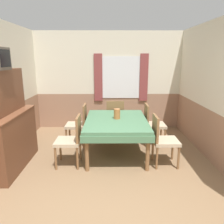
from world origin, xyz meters
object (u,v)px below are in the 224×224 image
at_px(chair_head_window, 115,117).
at_px(chair_right_far, 152,123).
at_px(sideboard, 8,128).
at_px(dining_table, 116,124).
at_px(chair_left_near, 72,139).
at_px(vase, 117,114).
at_px(chair_left_far, 79,123).
at_px(chair_right_near, 162,138).

bearing_deg(chair_head_window, chair_right_far, -32.92).
bearing_deg(chair_head_window, sideboard, -140.20).
relative_size(chair_head_window, sideboard, 0.53).
bearing_deg(dining_table, chair_left_near, -149.11).
relative_size(sideboard, vase, 8.54).
height_order(chair_head_window, sideboard, sideboard).
xyz_separation_m(dining_table, chair_left_far, (-0.81, 0.49, -0.12)).
bearing_deg(dining_table, chair_right_near, -30.89).
bearing_deg(vase, sideboard, -162.45).
height_order(chair_right_far, chair_head_window, same).
distance_m(chair_right_near, chair_right_far, 0.97).
xyz_separation_m(dining_table, chair_right_far, (0.81, 0.49, -0.12)).
distance_m(chair_right_near, sideboard, 2.71).
distance_m(dining_table, chair_left_far, 0.96).
distance_m(sideboard, vase, 2.00).
bearing_deg(chair_right_near, chair_head_window, -151.53).
xyz_separation_m(chair_left_near, vase, (0.83, 0.53, 0.32)).
height_order(dining_table, chair_left_far, chair_left_far).
xyz_separation_m(chair_right_near, sideboard, (-2.70, -0.07, 0.22)).
bearing_deg(sideboard, chair_right_near, 1.49).
relative_size(dining_table, chair_right_near, 1.77).
xyz_separation_m(dining_table, chair_right_near, (0.81, -0.49, -0.12)).
bearing_deg(chair_head_window, chair_left_far, -147.08).
height_order(chair_right_near, sideboard, sideboard).
bearing_deg(chair_left_far, chair_right_far, -90.00).
bearing_deg(vase, dining_table, -108.67).
bearing_deg(vase, chair_left_near, -147.36).
xyz_separation_m(chair_head_window, vase, (0.01, -0.97, 0.32)).
xyz_separation_m(chair_right_near, vase, (-0.80, 0.53, 0.32)).
bearing_deg(chair_head_window, dining_table, -90.00).
bearing_deg(vase, chair_right_far, 29.01).
relative_size(dining_table, chair_right_far, 1.77).
height_order(chair_left_far, chair_head_window, same).
bearing_deg(chair_left_far, vase, -118.13).
distance_m(chair_right_far, vase, 0.97).
height_order(chair_right_far, sideboard, sideboard).
height_order(chair_left_near, vase, vase).
bearing_deg(dining_table, vase, 71.33).
distance_m(chair_left_near, chair_left_far, 0.97).
bearing_deg(chair_right_far, chair_left_near, -59.11).
height_order(dining_table, chair_right_near, chair_right_near).
xyz_separation_m(chair_left_far, vase, (0.83, -0.44, 0.32)).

